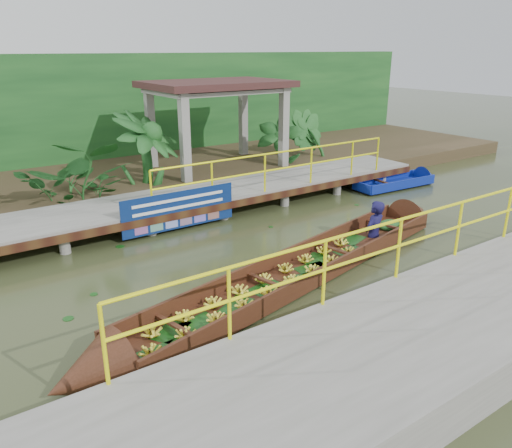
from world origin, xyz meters
TOP-DOWN VIEW (x-y plane):
  - ground at (0.00, 0.00)m, footprint 80.00×80.00m
  - land_strip at (0.00, 7.50)m, footprint 30.00×8.00m
  - far_dock at (0.02, 3.43)m, footprint 16.00×2.06m
  - near_dock at (1.00, -4.20)m, footprint 18.00×2.40m
  - pavilion at (3.00, 6.30)m, footprint 4.40×3.00m
  - foliage_backdrop at (0.00, 10.00)m, footprint 30.00×0.80m
  - vendor_boat at (0.76, -1.04)m, footprint 10.26×3.11m
  - moored_blue_boat at (7.76, 2.17)m, footprint 3.24×1.04m
  - blue_banner at (-0.35, 2.48)m, footprint 2.90×0.04m
  - tropical_plants at (-0.08, 5.30)m, footprint 14.50×1.50m

SIDE VIEW (x-z plane):
  - ground at x=0.00m, z-range 0.00..0.00m
  - moored_blue_boat at x=7.76m, z-range -0.24..0.52m
  - vendor_boat at x=0.76m, z-range -0.84..1.29m
  - land_strip at x=0.00m, z-range 0.00..0.45m
  - near_dock at x=1.00m, z-range -0.56..1.16m
  - far_dock at x=0.02m, z-range -0.35..1.30m
  - blue_banner at x=-0.35m, z-range 0.10..1.01m
  - tropical_plants at x=-0.08m, z-range 0.45..2.33m
  - foliage_backdrop at x=0.00m, z-range 0.00..4.00m
  - pavilion at x=3.00m, z-range 1.32..4.32m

